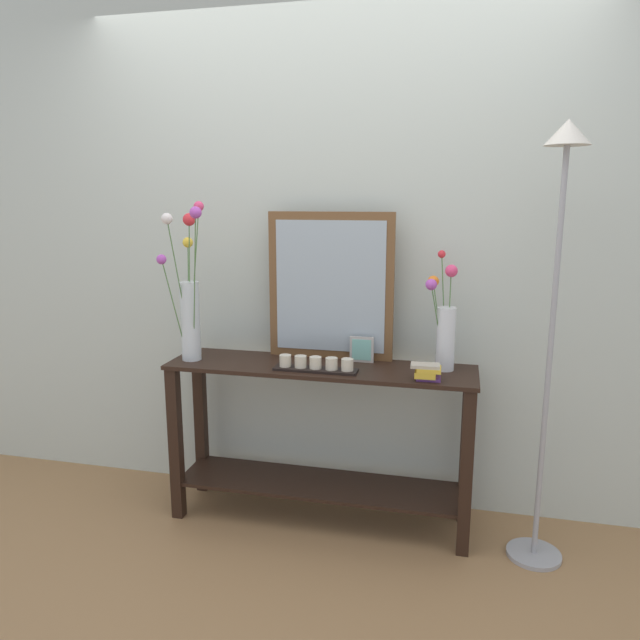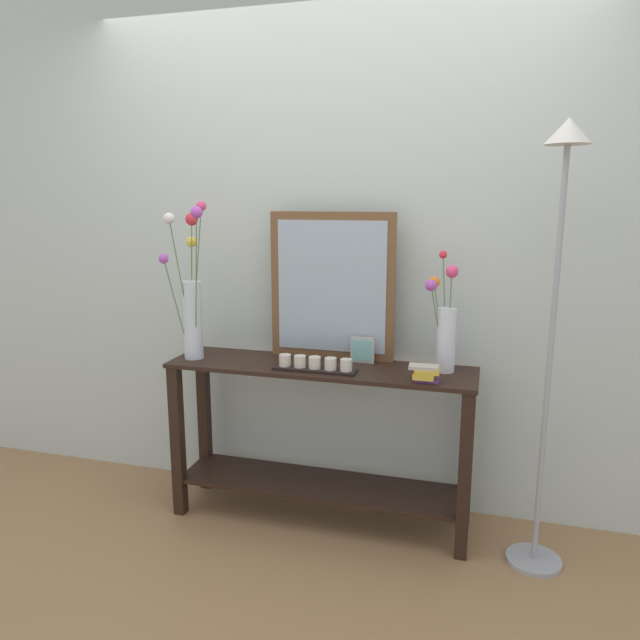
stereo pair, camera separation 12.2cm
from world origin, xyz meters
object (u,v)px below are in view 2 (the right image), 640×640
object	(u,v)px
tall_vase_left	(192,301)
vase_right	(445,328)
book_stack	(425,373)
console_table	(320,428)
floor_lamp	(557,278)
candle_tray	(315,365)
mirror_leaning	(332,286)
picture_frame_small	(362,350)

from	to	relation	value
tall_vase_left	vase_right	world-z (taller)	tall_vase_left
vase_right	book_stack	bearing A→B (deg)	-108.94
console_table	tall_vase_left	size ratio (longest dim) A/B	1.91
vase_right	floor_lamp	size ratio (longest dim) A/B	0.29
book_stack	vase_right	bearing A→B (deg)	71.06
book_stack	candle_tray	bearing A→B (deg)	177.08
floor_lamp	book_stack	bearing A→B (deg)	-177.78
book_stack	console_table	bearing A→B (deg)	167.16
vase_right	candle_tray	bearing A→B (deg)	-164.37
mirror_leaning	picture_frame_small	bearing A→B (deg)	-16.29
console_table	candle_tray	xyz separation A→B (m)	(0.00, -0.09, 0.35)
tall_vase_left	picture_frame_small	distance (m)	0.87
candle_tray	floor_lamp	xyz separation A→B (m)	(1.01, -0.01, 0.45)
candle_tray	console_table	bearing A→B (deg)	91.44
vase_right	floor_lamp	world-z (taller)	floor_lamp
tall_vase_left	vase_right	bearing A→B (deg)	5.43
picture_frame_small	floor_lamp	bearing A→B (deg)	-13.65
tall_vase_left	vase_right	size ratio (longest dim) A/B	1.41
console_table	candle_tray	size ratio (longest dim) A/B	3.77
book_stack	floor_lamp	xyz separation A→B (m)	(0.51, 0.02, 0.43)
console_table	book_stack	world-z (taller)	book_stack
book_stack	floor_lamp	bearing A→B (deg)	2.22
candle_tray	book_stack	size ratio (longest dim) A/B	2.90
picture_frame_small	mirror_leaning	bearing A→B (deg)	163.71
tall_vase_left	book_stack	distance (m)	1.18
picture_frame_small	floor_lamp	size ratio (longest dim) A/B	0.07
mirror_leaning	floor_lamp	world-z (taller)	floor_lamp
console_table	book_stack	distance (m)	0.64
console_table	tall_vase_left	xyz separation A→B (m)	(-0.64, -0.05, 0.61)
mirror_leaning	floor_lamp	distance (m)	1.04
mirror_leaning	candle_tray	xyz separation A→B (m)	(-0.01, -0.25, -0.33)
candle_tray	tall_vase_left	bearing A→B (deg)	176.07
console_table	floor_lamp	bearing A→B (deg)	-5.45
console_table	floor_lamp	world-z (taller)	floor_lamp
tall_vase_left	floor_lamp	size ratio (longest dim) A/B	0.41
tall_vase_left	console_table	bearing A→B (deg)	4.10
mirror_leaning	candle_tray	world-z (taller)	mirror_leaning
mirror_leaning	tall_vase_left	bearing A→B (deg)	-163.11
floor_lamp	mirror_leaning	bearing A→B (deg)	165.90
candle_tray	picture_frame_small	size ratio (longest dim) A/B	3.09
mirror_leaning	vase_right	size ratio (longest dim) A/B	1.32
floor_lamp	console_table	bearing A→B (deg)	174.55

